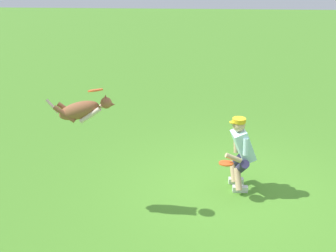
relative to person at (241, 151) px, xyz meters
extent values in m
plane|color=#4B8A2A|center=(0.08, 0.15, -0.70)|extent=(60.00, 60.00, 0.00)
cube|color=silver|center=(0.03, -0.14, -0.65)|extent=(0.26, 0.10, 0.10)
cylinder|color=tan|center=(0.08, -0.13, -0.46)|extent=(0.16, 0.32, 0.37)
cylinder|color=#2F2B4F|center=(0.01, -0.12, -0.23)|extent=(0.22, 0.42, 0.37)
cube|color=silver|center=(-0.02, 0.14, -0.65)|extent=(0.26, 0.10, 0.10)
cylinder|color=tan|center=(0.03, 0.15, -0.46)|extent=(0.16, 0.32, 0.37)
cylinder|color=#2F2B4F|center=(-0.03, 0.12, -0.23)|extent=(0.22, 0.42, 0.37)
cube|color=silver|center=(-0.04, -0.01, 0.11)|extent=(0.46, 0.41, 0.58)
cylinder|color=silver|center=(0.02, -0.20, 0.17)|extent=(0.11, 0.15, 0.29)
cylinder|color=silver|center=(-0.05, 0.19, 0.17)|extent=(0.11, 0.15, 0.29)
cylinder|color=tan|center=(0.14, 0.25, -0.01)|extent=(0.30, 0.13, 0.19)
cylinder|color=tan|center=(0.06, -0.21, 0.01)|extent=(0.10, 0.16, 0.27)
sphere|color=tan|center=(0.06, 0.01, 0.47)|extent=(0.21, 0.21, 0.21)
cylinder|color=gold|center=(0.06, 0.01, 0.56)|extent=(0.22, 0.22, 0.07)
cylinder|color=gold|center=(0.16, 0.03, 0.53)|extent=(0.12, 0.12, 0.02)
ellipsoid|color=#915937|center=(2.53, 0.61, 0.89)|extent=(0.72, 0.30, 0.44)
ellipsoid|color=beige|center=(2.35, 0.62, 0.86)|extent=(0.13, 0.18, 0.15)
sphere|color=#915937|center=(2.10, 0.64, 1.03)|extent=(0.17, 0.17, 0.17)
cone|color=#915937|center=(2.01, 0.64, 1.01)|extent=(0.10, 0.10, 0.09)
cone|color=#915937|center=(2.13, 0.69, 1.10)|extent=(0.06, 0.06, 0.07)
cone|color=#915937|center=(2.12, 0.58, 1.10)|extent=(0.06, 0.06, 0.07)
cylinder|color=beige|center=(2.34, 0.70, 0.85)|extent=(0.34, 0.09, 0.27)
cylinder|color=beige|center=(2.33, 0.55, 0.85)|extent=(0.34, 0.09, 0.27)
cylinder|color=#915937|center=(2.74, 0.68, 0.85)|extent=(0.34, 0.09, 0.27)
cylinder|color=#915937|center=(2.73, 0.52, 0.85)|extent=(0.34, 0.09, 0.27)
cylinder|color=beige|center=(2.94, 0.59, 0.94)|extent=(0.20, 0.06, 0.23)
cylinder|color=#F25C24|center=(2.26, 0.62, 1.21)|extent=(0.31, 0.31, 0.08)
cylinder|color=#DF531C|center=(0.26, 0.29, -0.09)|extent=(0.34, 0.34, 0.05)
camera|label=1|loc=(0.80, 6.23, 2.94)|focal=43.22mm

